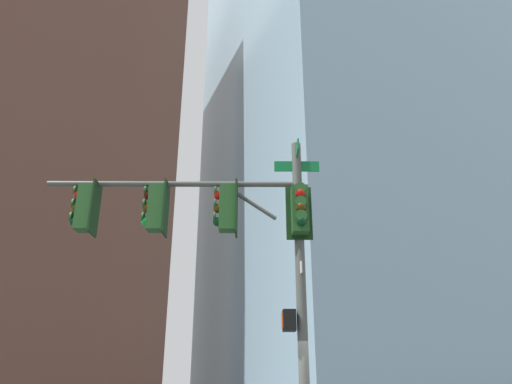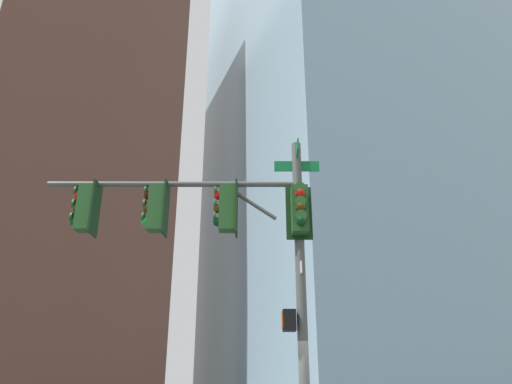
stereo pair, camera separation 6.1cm
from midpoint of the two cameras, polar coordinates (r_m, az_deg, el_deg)
signal_pole_assembly at (r=9.91m, az=-4.26°, el=-4.68°), size 2.60×5.55×6.75m
building_brick_nearside at (r=56.02m, az=-20.53°, el=3.36°), size 19.88×17.91×48.76m
building_brick_midblock at (r=61.16m, az=22.59°, el=-5.90°), size 16.82×17.28×33.83m
building_glass_tower at (r=59.62m, az=13.08°, el=6.88°), size 30.67×33.16×59.86m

